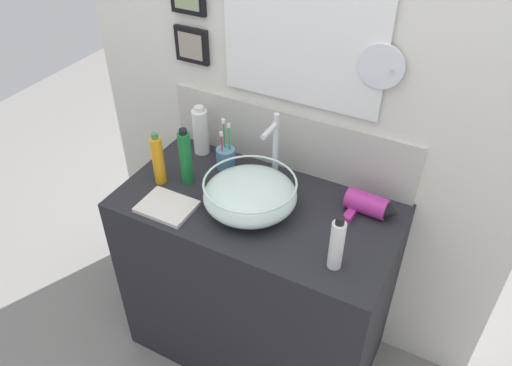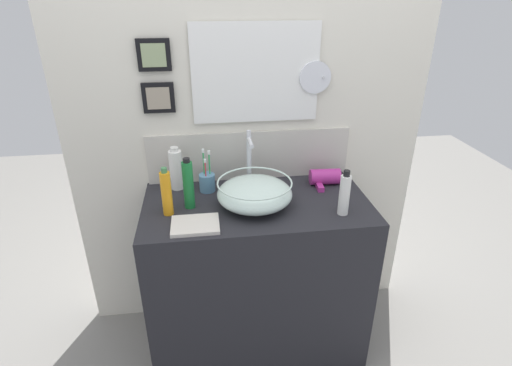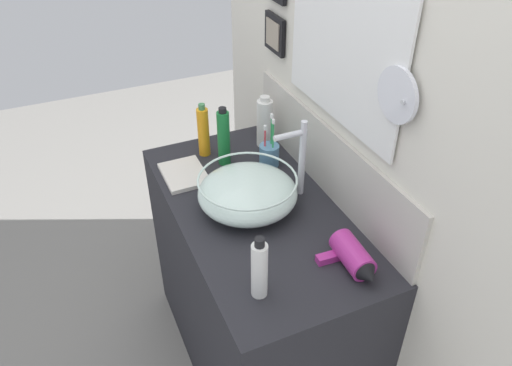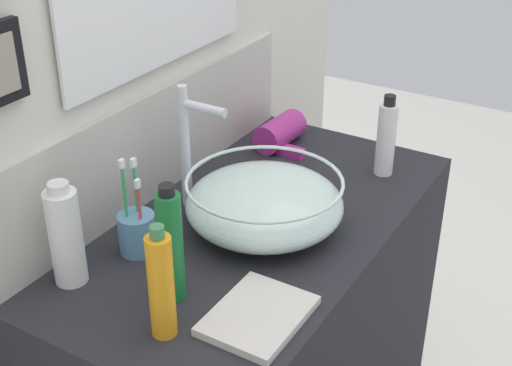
% 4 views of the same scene
% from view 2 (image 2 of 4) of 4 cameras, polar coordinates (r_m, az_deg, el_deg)
% --- Properties ---
extents(ground_plane, '(6.00, 6.00, 0.00)m').
position_cam_2_polar(ground_plane, '(2.37, 0.11, -21.05)').
color(ground_plane, gray).
extents(vanity_counter, '(1.04, 0.55, 0.85)m').
position_cam_2_polar(vanity_counter, '(2.08, 0.12, -13.07)').
color(vanity_counter, '#232328').
rests_on(vanity_counter, ground).
extents(back_panel, '(1.79, 0.10, 2.56)m').
position_cam_2_polar(back_panel, '(1.97, -1.11, 12.57)').
color(back_panel, silver).
rests_on(back_panel, ground).
extents(glass_bowl_sink, '(0.34, 0.34, 0.12)m').
position_cam_2_polar(glass_bowl_sink, '(1.79, -0.19, -1.45)').
color(glass_bowl_sink, silver).
rests_on(glass_bowl_sink, vanity_counter).
extents(faucet, '(0.02, 0.12, 0.29)m').
position_cam_2_polar(faucet, '(1.92, -0.96, 3.88)').
color(faucet, silver).
rests_on(faucet, vanity_counter).
extents(hair_drier, '(0.20, 0.14, 0.08)m').
position_cam_2_polar(hair_drier, '(2.03, 10.21, 0.84)').
color(hair_drier, '#B22D8C').
rests_on(hair_drier, vanity_counter).
extents(toothbrush_cup, '(0.08, 0.08, 0.21)m').
position_cam_2_polar(toothbrush_cup, '(1.94, -6.99, 0.16)').
color(toothbrush_cup, '#598CB2').
rests_on(toothbrush_cup, vanity_counter).
extents(shampoo_bottle, '(0.05, 0.05, 0.22)m').
position_cam_2_polar(shampoo_bottle, '(1.75, -12.67, -1.40)').
color(shampoo_bottle, orange).
rests_on(shampoo_bottle, vanity_counter).
extents(spray_bottle, '(0.05, 0.05, 0.21)m').
position_cam_2_polar(spray_bottle, '(1.75, 12.52, -1.57)').
color(spray_bottle, white).
rests_on(spray_bottle, vanity_counter).
extents(lotion_bottle, '(0.05, 0.05, 0.24)m').
position_cam_2_polar(lotion_bottle, '(1.78, -9.64, -0.15)').
color(lotion_bottle, '#197233').
rests_on(lotion_bottle, vanity_counter).
extents(soap_dispenser, '(0.06, 0.06, 0.22)m').
position_cam_2_polar(soap_dispenser, '(1.97, -11.34, 1.93)').
color(soap_dispenser, white).
rests_on(soap_dispenser, vanity_counter).
extents(hand_towel, '(0.20, 0.15, 0.02)m').
position_cam_2_polar(hand_towel, '(1.68, -8.67, -5.94)').
color(hand_towel, silver).
rests_on(hand_towel, vanity_counter).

